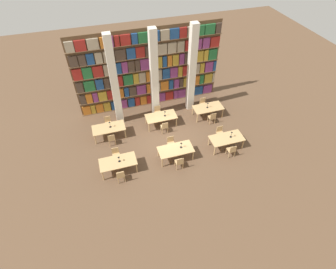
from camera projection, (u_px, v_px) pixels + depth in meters
ground_plane at (167, 141)px, 16.37m from camera, size 40.00×40.00×0.00m
bookshelf_bank at (149, 70)px, 17.35m from camera, size 9.81×0.35×5.50m
pillar_left at (114, 83)px, 15.68m from camera, size 0.45×0.45×6.00m
pillar_center at (154, 76)px, 16.21m from camera, size 0.45×0.45×6.00m
pillar_right at (192, 70)px, 16.73m from camera, size 0.45×0.45×6.00m
reading_table_0 at (118, 162)px, 14.23m from camera, size 2.00×1.00×0.74m
chair_0 at (121, 175)px, 13.81m from camera, size 0.42×0.40×0.90m
chair_1 at (116, 154)px, 14.89m from camera, size 0.42×0.40×0.90m
desk_lamp_0 at (119, 158)px, 14.00m from camera, size 0.14×0.14×0.39m
reading_table_1 at (176, 150)px, 14.89m from camera, size 2.00×1.00×0.74m
chair_2 at (179, 162)px, 14.46m from camera, size 0.42×0.40×0.90m
chair_3 at (171, 143)px, 15.54m from camera, size 0.42×0.40×0.90m
desk_lamp_1 at (181, 144)px, 14.75m from camera, size 0.14×0.14×0.40m
reading_table_2 at (227, 139)px, 15.54m from camera, size 2.00×1.00×0.74m
chair_4 at (232, 150)px, 15.11m from camera, size 0.42×0.40×0.90m
chair_5 at (220, 132)px, 16.19m from camera, size 0.42×0.40×0.90m
desk_lamp_2 at (232, 133)px, 15.34m from camera, size 0.14×0.14×0.44m
reading_table_3 at (109, 128)px, 16.20m from camera, size 2.00×1.00×0.74m
chair_6 at (112, 139)px, 15.79m from camera, size 0.42×0.40×0.90m
chair_7 at (108, 122)px, 16.87m from camera, size 0.42×0.40×0.90m
desk_lamp_3 at (110, 123)px, 15.98m from camera, size 0.14×0.14×0.44m
reading_table_4 at (161, 117)px, 16.99m from camera, size 2.00×1.00×0.74m
chair_8 at (165, 127)px, 16.57m from camera, size 0.42×0.40×0.90m
chair_9 at (158, 112)px, 17.65m from camera, size 0.42×0.40×0.90m
desk_lamp_4 at (165, 113)px, 16.78m from camera, size 0.14×0.14×0.40m
reading_table_5 at (208, 108)px, 17.66m from camera, size 2.00×1.00×0.74m
chair_10 at (212, 117)px, 17.24m from camera, size 0.42×0.40×0.90m
chair_11 at (203, 104)px, 18.31m from camera, size 0.42×0.40×0.90m
desk_lamp_5 at (208, 104)px, 17.41m from camera, size 0.14×0.14×0.40m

